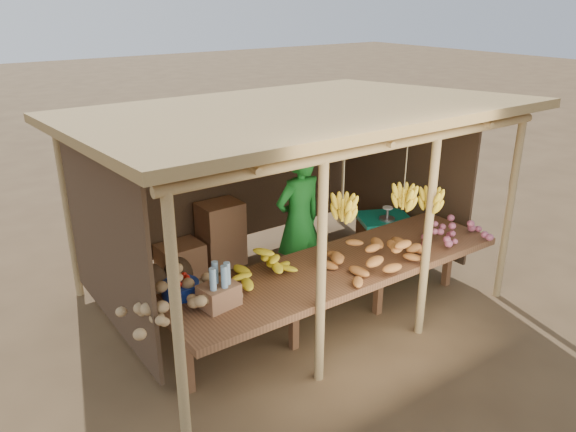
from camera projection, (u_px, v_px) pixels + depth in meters
ground at (288, 295)px, 6.95m from camera, size 60.00×60.00×0.00m
stall_structure at (287, 143)px, 6.28m from camera, size 4.70×3.50×2.43m
counter at (340, 270)px, 5.96m from camera, size 3.90×1.05×0.80m
potato_heap at (184, 292)px, 5.01m from camera, size 1.06×0.64×0.37m
sweet_potato_heap at (382, 249)px, 5.88m from camera, size 1.10×0.69×0.36m
onion_heap at (456, 227)px, 6.44m from camera, size 0.95×0.61×0.36m
banana_pile at (262, 261)px, 5.61m from camera, size 0.69×0.45×0.35m
tomato_basin at (180, 287)px, 5.32m from camera, size 0.36×0.36×0.19m
bottle_box at (219, 290)px, 5.10m from camera, size 0.37×0.31×0.42m
vendor at (299, 221)px, 6.76m from camera, size 0.69×0.48×1.84m
tarp_crate at (383, 237)px, 7.77m from camera, size 0.88×0.83×0.83m
carton_stack at (208, 243)px, 7.47m from camera, size 1.17×0.45×0.88m
burlap_sacks at (165, 277)px, 6.93m from camera, size 0.72×0.38×0.51m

